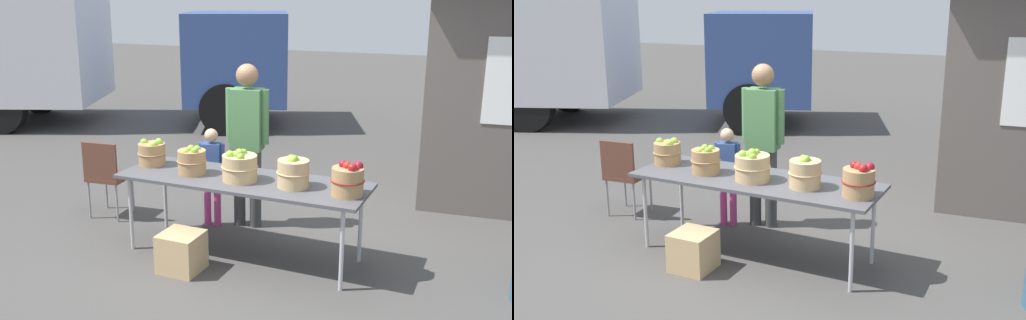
{
  "view_description": "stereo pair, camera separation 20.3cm",
  "coord_description": "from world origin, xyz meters",
  "views": [
    {
      "loc": [
        2.21,
        -4.66,
        2.36
      ],
      "look_at": [
        0.0,
        0.3,
        0.85
      ],
      "focal_mm": 41.88,
      "sensor_mm": 36.0,
      "label": 1
    },
    {
      "loc": [
        2.39,
        -4.58,
        2.36
      ],
      "look_at": [
        0.0,
        0.3,
        0.85
      ],
      "focal_mm": 41.88,
      "sensor_mm": 36.0,
      "label": 2
    }
  ],
  "objects": [
    {
      "name": "ground_plane",
      "position": [
        0.0,
        0.0,
        0.0
      ],
      "size": [
        40.0,
        40.0,
        0.0
      ],
      "primitive_type": "plane",
      "color": "#474442"
    },
    {
      "name": "apple_basket_green_3",
      "position": [
        0.5,
        -0.04,
        0.88
      ],
      "size": [
        0.29,
        0.29,
        0.29
      ],
      "color": "tan",
      "rests_on": "market_table"
    },
    {
      "name": "child_customer",
      "position": [
        -0.61,
        0.55,
        0.62
      ],
      "size": [
        0.27,
        0.18,
        1.05
      ],
      "rotation": [
        0.0,
        0.0,
        3.4
      ],
      "color": "#CC3F8C",
      "rests_on": "ground"
    },
    {
      "name": "vendor_adult",
      "position": [
        -0.27,
        0.7,
        1.0
      ],
      "size": [
        0.45,
        0.27,
        1.7
      ],
      "rotation": [
        0.0,
        0.0,
        3.29
      ],
      "color": "#3F3F3F",
      "rests_on": "ground"
    },
    {
      "name": "apple_basket_red_0",
      "position": [
        0.99,
        -0.06,
        0.88
      ],
      "size": [
        0.29,
        0.29,
        0.3
      ],
      "color": "#A87F51",
      "rests_on": "market_table"
    },
    {
      "name": "market_table",
      "position": [
        0.0,
        0.0,
        0.71
      ],
      "size": [
        2.3,
        0.76,
        0.75
      ],
      "color": "#4C4C51",
      "rests_on": "ground"
    },
    {
      "name": "produce_crate",
      "position": [
        -0.36,
        -0.51,
        0.17
      ],
      "size": [
        0.35,
        0.35,
        0.35
      ],
      "primitive_type": "cube",
      "color": "tan",
      "rests_on": "ground"
    },
    {
      "name": "apple_basket_green_2",
      "position": [
        -0.0,
        -0.06,
        0.88
      ],
      "size": [
        0.33,
        0.33,
        0.29
      ],
      "color": "tan",
      "rests_on": "market_table"
    },
    {
      "name": "folding_chair",
      "position": [
        -1.77,
        0.3,
        0.51
      ],
      "size": [
        0.44,
        0.44,
        0.86
      ],
      "rotation": [
        0.0,
        0.0,
        3.25
      ],
      "color": "brown",
      "rests_on": "ground"
    },
    {
      "name": "box_truck",
      "position": [
        -5.94,
        3.95,
        1.49
      ],
      "size": [
        7.94,
        4.93,
        2.75
      ],
      "rotation": [
        0.0,
        0.0,
        0.39
      ],
      "color": "silver",
      "rests_on": "ground"
    },
    {
      "name": "apple_basket_green_1",
      "position": [
        -0.5,
        -0.05,
        0.87
      ],
      "size": [
        0.28,
        0.28,
        0.27
      ],
      "color": "#A87F51",
      "rests_on": "market_table"
    },
    {
      "name": "apple_basket_green_0",
      "position": [
        -1.0,
        0.06,
        0.87
      ],
      "size": [
        0.28,
        0.28,
        0.26
      ],
      "color": "#A87F51",
      "rests_on": "market_table"
    }
  ]
}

